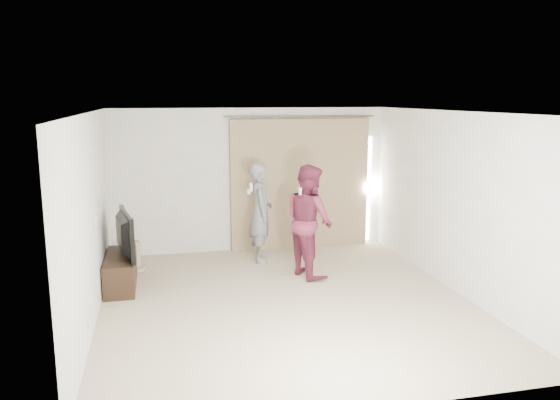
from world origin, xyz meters
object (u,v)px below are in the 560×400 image
(tv, at_px, (119,234))
(person_woman, at_px, (309,221))
(tv_console, at_px, (121,271))
(person_man, at_px, (261,212))

(tv, height_order, person_woman, person_woman)
(tv_console, bearing_deg, person_woman, -1.78)
(person_man, relative_size, person_woman, 0.97)
(tv, distance_m, person_man, 2.44)
(person_man, height_order, person_woman, person_woman)
(tv_console, relative_size, person_man, 0.72)
(person_man, bearing_deg, person_woman, -57.12)
(person_man, xyz_separation_m, person_woman, (0.60, -0.93, 0.03))
(tv_console, distance_m, person_woman, 2.96)
(tv_console, xyz_separation_m, person_woman, (2.89, -0.09, 0.65))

